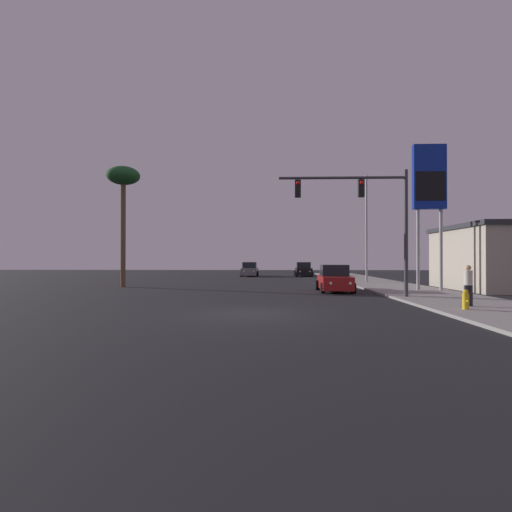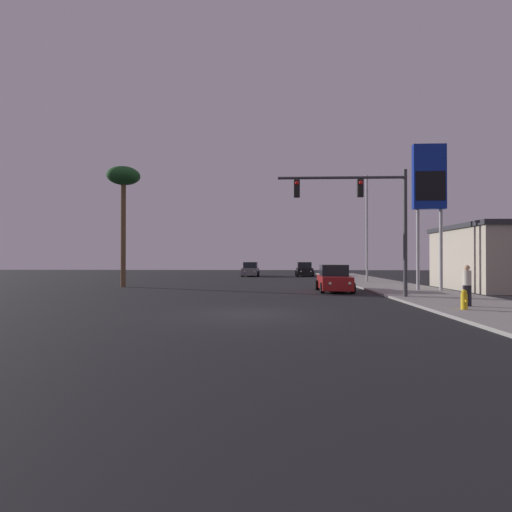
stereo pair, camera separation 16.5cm
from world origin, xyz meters
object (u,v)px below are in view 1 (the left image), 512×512
gas_station_sign (429,185)px  pedestrian_on_sidewalk (468,284)px  street_lamp (365,223)px  car_grey (250,270)px  car_black (303,270)px  palm_tree_near (123,182)px  fire_hydrant (466,300)px  traffic_light_mast (370,207)px  car_red (334,279)px

gas_station_sign → pedestrian_on_sidewalk: bearing=-102.1°
street_lamp → pedestrian_on_sidewalk: street_lamp is taller
car_grey → pedestrian_on_sidewalk: pedestrian_on_sidewalk is taller
car_black → gas_station_sign: 24.31m
car_grey → car_black: size_ratio=1.00×
car_grey → pedestrian_on_sidewalk: bearing=110.2°
car_grey → palm_tree_near: palm_tree_near is taller
gas_station_sign → palm_tree_near: (-20.57, 3.83, 1.03)m
car_grey → fire_hydrant: (9.74, -31.98, -0.27)m
fire_hydrant → traffic_light_mast: bearing=113.9°
car_black → traffic_light_mast: size_ratio=0.66×
traffic_light_mast → pedestrian_on_sidewalk: 6.23m
car_grey → traffic_light_mast: bearing=107.1°
pedestrian_on_sidewalk → car_grey: bearing=108.6°
car_black → pedestrian_on_sidewalk: bearing=98.0°
car_grey → pedestrian_on_sidewalk: (10.38, -30.88, 0.27)m
car_black → gas_station_sign: (5.78, -22.88, 5.86)m
traffic_light_mast → fire_hydrant: bearing=-66.1°
car_grey → street_lamp: size_ratio=0.48×
street_lamp → gas_station_sign: same height
traffic_light_mast → street_lamp: bearing=77.5°
car_black → fire_hydrant: 32.58m
car_black → traffic_light_mast: 27.50m
traffic_light_mast → palm_tree_near: bearing=152.7°
traffic_light_mast → palm_tree_near: palm_tree_near is taller
fire_hydrant → palm_tree_near: size_ratio=0.09×
pedestrian_on_sidewalk → palm_tree_near: size_ratio=0.19×
car_black → gas_station_sign: gas_station_sign is taller
car_black → car_red: bearing=90.7°
pedestrian_on_sidewalk → car_red: bearing=114.9°
pedestrian_on_sidewalk → palm_tree_near: palm_tree_near is taller
traffic_light_mast → car_red: bearing=103.2°
car_red → palm_tree_near: 16.67m
street_lamp → pedestrian_on_sidewalk: size_ratio=5.39×
fire_hydrant → pedestrian_on_sidewalk: 1.39m
car_black → fire_hydrant: size_ratio=5.69×
fire_hydrant → street_lamp: bearing=88.0°
car_black → street_lamp: size_ratio=0.48×
traffic_light_mast → street_lamp: size_ratio=0.73×
traffic_light_mast → gas_station_sign: bearing=42.3°
car_red → car_black: 22.66m
traffic_light_mast → pedestrian_on_sidewalk: size_ratio=3.95×
car_red → car_grey: same height
street_lamp → palm_tree_near: 19.66m
car_red → palm_tree_near: palm_tree_near is taller
fire_hydrant → pedestrian_on_sidewalk: pedestrian_on_sidewalk is taller
car_grey → car_black: (6.41, 0.42, 0.00)m
palm_tree_near → traffic_light_mast: bearing=-27.3°
gas_station_sign → fire_hydrant: 11.59m
palm_tree_near → fire_hydrant: bearing=-36.4°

